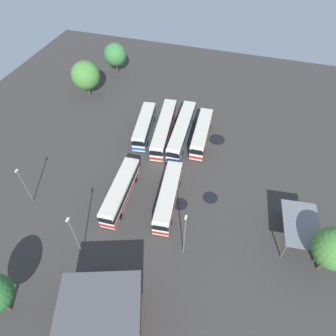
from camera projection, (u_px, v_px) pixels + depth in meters
ground_plane at (165, 166)px, 54.29m from camera, size 96.93×96.93×0.00m
bus_row0_slot0 at (144, 126)px, 59.32m from camera, size 12.31×4.36×3.44m
bus_row0_slot1 at (164, 128)px, 58.84m from camera, size 16.03×4.44×3.44m
bus_row0_slot2 at (182, 130)px, 58.43m from camera, size 15.93×3.27×3.44m
bus_row0_slot3 at (202, 133)px, 57.79m from camera, size 12.45×3.21×3.44m
bus_row1_slot0 at (121, 191)px, 47.97m from camera, size 12.66×3.21×3.44m
bus_row1_slot2 at (168, 196)px, 47.28m from camera, size 13.01×3.90×3.44m
depot_building at (102, 312)px, 34.57m from camera, size 10.10×11.25×5.39m
maintenance_shelter at (301, 225)px, 41.91m from camera, size 8.44×5.92×3.56m
lamp_post_mid_lot at (185, 235)px, 38.94m from camera, size 0.56×0.28×9.20m
lamp_post_near_entrance at (75, 236)px, 38.89m from camera, size 0.56×0.28×8.98m
lamp_post_far_corner at (24, 185)px, 45.81m from camera, size 0.56×0.28×7.52m
tree_northwest at (115, 55)px, 72.20m from camera, size 5.47×5.47×8.22m
tree_north_edge at (334, 249)px, 36.78m from camera, size 5.45×5.45×8.49m
tree_east_edge at (85, 75)px, 65.88m from camera, size 6.37×6.37×8.50m
puddle_front_lane at (217, 139)px, 59.23m from camera, size 3.15×3.15×0.01m
puddle_between_rows at (180, 204)px, 48.44m from camera, size 2.50×2.50×0.01m
puddle_centre_drain at (210, 197)px, 49.36m from camera, size 2.56×2.56×0.01m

